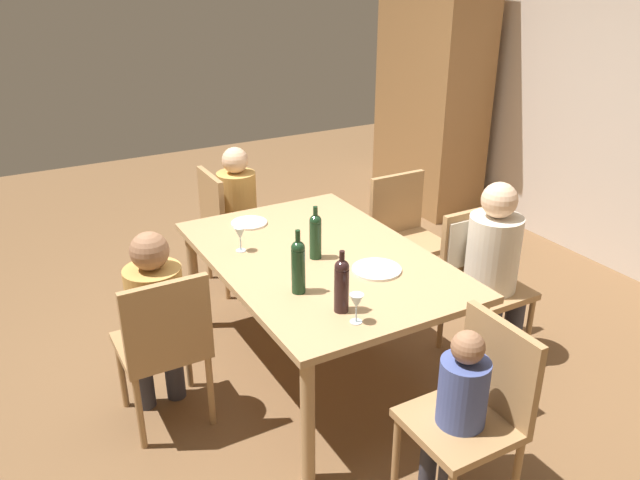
% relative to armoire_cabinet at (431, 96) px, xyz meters
% --- Properties ---
extents(ground_plane, '(10.00, 10.00, 0.00)m').
position_rel_armoire_cabinet_xyz_m(ground_plane, '(1.98, -2.34, -1.10)').
color(ground_plane, brown).
extents(armoire_cabinet, '(1.18, 0.62, 2.18)m').
position_rel_armoire_cabinet_xyz_m(armoire_cabinet, '(0.00, 0.00, 0.00)').
color(armoire_cabinet, olive).
rests_on(armoire_cabinet, ground_plane).
extents(dining_table, '(1.76, 1.17, 0.76)m').
position_rel_armoire_cabinet_xyz_m(dining_table, '(1.98, -2.34, -0.42)').
color(dining_table, tan).
rests_on(dining_table, ground_plane).
extents(chair_far_right, '(0.46, 0.44, 0.92)m').
position_rel_armoire_cabinet_xyz_m(chair_far_right, '(2.25, -1.37, -0.50)').
color(chair_far_right, '#A87F51').
rests_on(chair_far_right, ground_plane).
extents(chair_left_end, '(0.44, 0.44, 0.92)m').
position_rel_armoire_cabinet_xyz_m(chair_left_end, '(0.72, -2.42, -0.56)').
color(chair_left_end, '#A87F51').
rests_on(chair_left_end, ground_plane).
extents(chair_near, '(0.44, 0.44, 0.92)m').
position_rel_armoire_cabinet_xyz_m(chair_near, '(2.06, -3.30, -0.56)').
color(chair_near, '#A87F51').
rests_on(chair_near, ground_plane).
extents(chair_right_end, '(0.44, 0.44, 0.92)m').
position_rel_armoire_cabinet_xyz_m(chair_right_end, '(3.24, -2.25, -0.56)').
color(chair_right_end, '#A87F51').
rests_on(chair_right_end, ground_plane).
extents(chair_far_left, '(0.44, 0.44, 0.92)m').
position_rel_armoire_cabinet_xyz_m(chair_far_left, '(1.50, -1.37, -0.56)').
color(chair_far_left, '#A87F51').
rests_on(chair_far_left, ground_plane).
extents(person_woman_host, '(0.36, 0.32, 1.16)m').
position_rel_armoire_cabinet_xyz_m(person_woman_host, '(2.40, -1.37, -0.43)').
color(person_woman_host, '#33333D').
rests_on(person_woman_host, ground_plane).
extents(person_man_bearded, '(0.28, 0.33, 1.09)m').
position_rel_armoire_cabinet_xyz_m(person_man_bearded, '(0.72, -2.31, -0.46)').
color(person_man_bearded, '#33333D').
rests_on(person_man_bearded, ground_plane).
extents(person_man_guest, '(0.34, 0.29, 1.11)m').
position_rel_armoire_cabinet_xyz_m(person_man_guest, '(1.95, -3.30, -0.45)').
color(person_man_guest, '#33333D').
rests_on(person_man_guest, ground_plane).
extents(person_child_small, '(0.22, 0.25, 0.94)m').
position_rel_armoire_cabinet_xyz_m(person_child_small, '(3.24, -2.36, -0.54)').
color(person_child_small, '#33333D').
rests_on(person_child_small, ground_plane).
extents(wine_bottle_tall_green, '(0.07, 0.07, 0.32)m').
position_rel_armoire_cabinet_xyz_m(wine_bottle_tall_green, '(1.99, -2.37, -0.20)').
color(wine_bottle_tall_green, '#19381E').
rests_on(wine_bottle_tall_green, dining_table).
extents(wine_bottle_dark_red, '(0.07, 0.07, 0.32)m').
position_rel_armoire_cabinet_xyz_m(wine_bottle_dark_red, '(2.57, -2.55, -0.19)').
color(wine_bottle_dark_red, black).
rests_on(wine_bottle_dark_red, dining_table).
extents(wine_bottle_short_olive, '(0.07, 0.07, 0.35)m').
position_rel_armoire_cabinet_xyz_m(wine_bottle_short_olive, '(2.30, -2.64, -0.19)').
color(wine_bottle_short_olive, '#19381E').
rests_on(wine_bottle_short_olive, dining_table).
extents(wine_glass_near_left, '(0.07, 0.07, 0.15)m').
position_rel_armoire_cabinet_xyz_m(wine_glass_near_left, '(1.69, -2.71, -0.24)').
color(wine_glass_near_left, silver).
rests_on(wine_glass_near_left, dining_table).
extents(wine_glass_centre, '(0.07, 0.07, 0.15)m').
position_rel_armoire_cabinet_xyz_m(wine_glass_centre, '(2.69, -2.54, -0.24)').
color(wine_glass_centre, silver).
rests_on(wine_glass_centre, dining_table).
extents(dinner_plate_host, '(0.23, 0.23, 0.01)m').
position_rel_armoire_cabinet_xyz_m(dinner_plate_host, '(1.34, -2.50, -0.33)').
color(dinner_plate_host, white).
rests_on(dinner_plate_host, dining_table).
extents(dinner_plate_guest_left, '(0.27, 0.27, 0.01)m').
position_rel_armoire_cabinet_xyz_m(dinner_plate_guest_left, '(2.29, -2.16, -0.33)').
color(dinner_plate_guest_left, white).
rests_on(dinner_plate_guest_left, dining_table).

